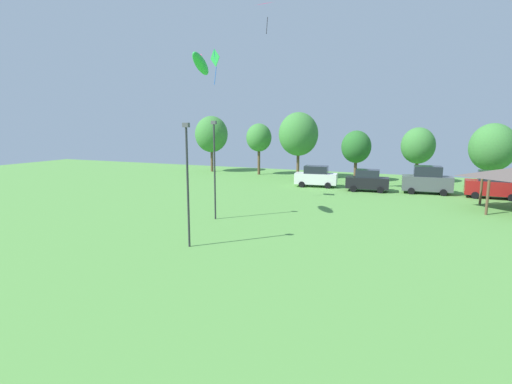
{
  "coord_description": "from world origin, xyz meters",
  "views": [
    {
      "loc": [
        5.18,
        3.47,
        6.65
      ],
      "look_at": [
        -0.79,
        17.12,
        4.13
      ],
      "focal_mm": 28.0,
      "sensor_mm": 36.0,
      "label": 1
    }
  ],
  "objects_px": {
    "light_post_2": "(188,179)",
    "parked_car_rightmost_in_row": "(493,185)",
    "parked_car_second_from_left": "(367,181)",
    "treeline_tree_2": "(298,134)",
    "parked_car_leftmost": "(316,176)",
    "treeline_tree_0": "(211,134)",
    "treeline_tree_3": "(356,147)",
    "treeline_tree_1": "(259,138)",
    "kite_flying_0": "(201,64)",
    "treeline_tree_4": "(418,146)",
    "treeline_tree_5": "(493,147)",
    "kite_flying_5": "(270,10)",
    "kite_flying_3": "(215,60)",
    "parked_car_third_from_left": "(427,180)",
    "light_post_1": "(215,165)"
  },
  "relations": [
    {
      "from": "light_post_2",
      "to": "parked_car_rightmost_in_row",
      "type": "bearing_deg",
      "value": 53.68
    },
    {
      "from": "parked_car_second_from_left",
      "to": "treeline_tree_2",
      "type": "relative_size",
      "value": 0.53
    },
    {
      "from": "parked_car_leftmost",
      "to": "parked_car_rightmost_in_row",
      "type": "xyz_separation_m",
      "value": [
        16.59,
        -0.32,
        0.11
      ]
    },
    {
      "from": "treeline_tree_0",
      "to": "treeline_tree_3",
      "type": "relative_size",
      "value": 1.31
    },
    {
      "from": "treeline_tree_1",
      "to": "treeline_tree_2",
      "type": "bearing_deg",
      "value": -12.28
    },
    {
      "from": "treeline_tree_0",
      "to": "treeline_tree_2",
      "type": "bearing_deg",
      "value": -7.79
    },
    {
      "from": "parked_car_leftmost",
      "to": "treeline_tree_1",
      "type": "xyz_separation_m",
      "value": [
        -9.9,
        7.39,
        3.79
      ]
    },
    {
      "from": "kite_flying_0",
      "to": "parked_car_leftmost",
      "type": "bearing_deg",
      "value": 80.66
    },
    {
      "from": "treeline_tree_3",
      "to": "treeline_tree_4",
      "type": "relative_size",
      "value": 0.94
    },
    {
      "from": "kite_flying_0",
      "to": "parked_car_second_from_left",
      "type": "distance_m",
      "value": 21.65
    },
    {
      "from": "treeline_tree_5",
      "to": "light_post_2",
      "type": "bearing_deg",
      "value": -120.35
    },
    {
      "from": "kite_flying_5",
      "to": "treeline_tree_4",
      "type": "relative_size",
      "value": 0.38
    },
    {
      "from": "kite_flying_3",
      "to": "light_post_2",
      "type": "bearing_deg",
      "value": -68.11
    },
    {
      "from": "kite_flying_0",
      "to": "kite_flying_3",
      "type": "xyz_separation_m",
      "value": [
        -2.24,
        5.92,
        1.24
      ]
    },
    {
      "from": "kite_flying_0",
      "to": "treeline_tree_1",
      "type": "relative_size",
      "value": 0.49
    },
    {
      "from": "parked_car_third_from_left",
      "to": "treeline_tree_2",
      "type": "distance_m",
      "value": 16.75
    },
    {
      "from": "kite_flying_3",
      "to": "treeline_tree_1",
      "type": "relative_size",
      "value": 0.41
    },
    {
      "from": "kite_flying_3",
      "to": "treeline_tree_3",
      "type": "height_order",
      "value": "kite_flying_3"
    },
    {
      "from": "parked_car_third_from_left",
      "to": "treeline_tree_2",
      "type": "relative_size",
      "value": 0.58
    },
    {
      "from": "kite_flying_5",
      "to": "treeline_tree_3",
      "type": "distance_m",
      "value": 19.03
    },
    {
      "from": "treeline_tree_2",
      "to": "parked_car_leftmost",
      "type": "bearing_deg",
      "value": -56.75
    },
    {
      "from": "kite_flying_5",
      "to": "light_post_2",
      "type": "bearing_deg",
      "value": -83.12
    },
    {
      "from": "kite_flying_3",
      "to": "treeline_tree_0",
      "type": "distance_m",
      "value": 24.63
    },
    {
      "from": "treeline_tree_5",
      "to": "treeline_tree_4",
      "type": "bearing_deg",
      "value": 170.47
    },
    {
      "from": "parked_car_third_from_left",
      "to": "treeline_tree_0",
      "type": "distance_m",
      "value": 29.86
    },
    {
      "from": "treeline_tree_0",
      "to": "light_post_2",
      "type": "bearing_deg",
      "value": -62.16
    },
    {
      "from": "parked_car_second_from_left",
      "to": "treeline_tree_5",
      "type": "distance_m",
      "value": 14.11
    },
    {
      "from": "treeline_tree_3",
      "to": "kite_flying_3",
      "type": "bearing_deg",
      "value": -114.47
    },
    {
      "from": "kite_flying_5",
      "to": "treeline_tree_5",
      "type": "relative_size",
      "value": 0.35
    },
    {
      "from": "treeline_tree_0",
      "to": "treeline_tree_5",
      "type": "height_order",
      "value": "treeline_tree_0"
    },
    {
      "from": "parked_car_rightmost_in_row",
      "to": "light_post_2",
      "type": "bearing_deg",
      "value": -125.01
    },
    {
      "from": "treeline_tree_2",
      "to": "treeline_tree_3",
      "type": "bearing_deg",
      "value": -0.71
    },
    {
      "from": "parked_car_leftmost",
      "to": "kite_flying_0",
      "type": "bearing_deg",
      "value": -106.9
    },
    {
      "from": "parked_car_leftmost",
      "to": "treeline_tree_5",
      "type": "xyz_separation_m",
      "value": [
        17.1,
        6.55,
        3.16
      ]
    },
    {
      "from": "parked_car_rightmost_in_row",
      "to": "light_post_1",
      "type": "relative_size",
      "value": 0.67
    },
    {
      "from": "parked_car_leftmost",
      "to": "kite_flying_5",
      "type": "bearing_deg",
      "value": -118.72
    },
    {
      "from": "treeline_tree_1",
      "to": "treeline_tree_3",
      "type": "height_order",
      "value": "treeline_tree_1"
    },
    {
      "from": "kite_flying_5",
      "to": "treeline_tree_3",
      "type": "xyz_separation_m",
      "value": [
        5.85,
        13.02,
        -12.58
      ]
    },
    {
      "from": "parked_car_rightmost_in_row",
      "to": "treeline_tree_0",
      "type": "distance_m",
      "value": 35.28
    },
    {
      "from": "kite_flying_5",
      "to": "parked_car_leftmost",
      "type": "relative_size",
      "value": 0.51
    },
    {
      "from": "kite_flying_3",
      "to": "treeline_tree_4",
      "type": "bearing_deg",
      "value": 53.26
    },
    {
      "from": "treeline_tree_2",
      "to": "light_post_1",
      "type": "bearing_deg",
      "value": -86.55
    },
    {
      "from": "parked_car_leftmost",
      "to": "treeline_tree_5",
      "type": "distance_m",
      "value": 18.58
    },
    {
      "from": "parked_car_second_from_left",
      "to": "treeline_tree_3",
      "type": "height_order",
      "value": "treeline_tree_3"
    },
    {
      "from": "light_post_1",
      "to": "treeline_tree_4",
      "type": "distance_m",
      "value": 28.18
    },
    {
      "from": "parked_car_rightmost_in_row",
      "to": "treeline_tree_3",
      "type": "distance_m",
      "value": 15.14
    },
    {
      "from": "treeline_tree_5",
      "to": "kite_flying_0",
      "type": "bearing_deg",
      "value": -128.94
    },
    {
      "from": "parked_car_rightmost_in_row",
      "to": "light_post_2",
      "type": "relative_size",
      "value": 0.69
    },
    {
      "from": "light_post_2",
      "to": "treeline_tree_0",
      "type": "relative_size",
      "value": 0.86
    },
    {
      "from": "light_post_1",
      "to": "treeline_tree_2",
      "type": "height_order",
      "value": "treeline_tree_2"
    }
  ]
}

